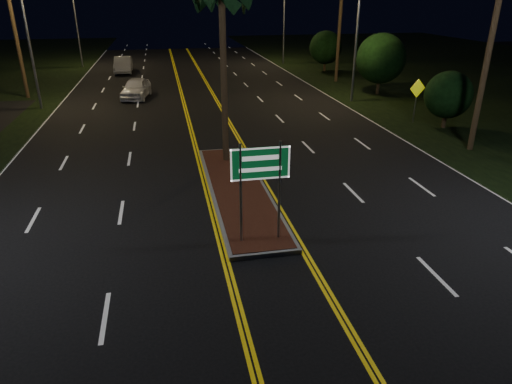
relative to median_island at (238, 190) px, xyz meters
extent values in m
plane|color=black|center=(0.00, -7.00, -0.08)|extent=(120.00, 120.00, 0.00)
cube|color=gray|center=(0.00, 0.00, -0.01)|extent=(2.25, 10.25, 0.15)
cube|color=#592819|center=(0.00, 0.00, 0.08)|extent=(2.00, 10.00, 0.02)
cylinder|color=gray|center=(-0.60, -4.20, 1.67)|extent=(0.08, 0.08, 3.20)
cylinder|color=gray|center=(0.60, -4.20, 1.67)|extent=(0.08, 0.08, 3.20)
cube|color=#07471E|center=(0.00, -4.20, 2.62)|extent=(1.80, 0.04, 1.00)
cube|color=white|center=(0.00, -4.22, 2.62)|extent=(1.80, 0.01, 1.00)
cylinder|color=gray|center=(-11.00, 17.00, 4.42)|extent=(0.18, 0.18, 9.00)
cylinder|color=gray|center=(-11.00, 37.00, 4.42)|extent=(0.18, 0.18, 9.00)
cylinder|color=gray|center=(11.00, 15.00, 4.42)|extent=(0.18, 0.18, 9.00)
cylinder|color=gray|center=(11.00, 35.00, 4.42)|extent=(0.18, 0.18, 9.00)
cylinder|color=#382819|center=(0.00, 3.50, 3.67)|extent=(0.28, 0.28, 7.50)
cylinder|color=#382819|center=(-12.80, 21.00, 3.92)|extent=(0.28, 0.28, 8.00)
cylinder|color=#382819|center=(12.50, 3.00, 4.17)|extent=(0.28, 0.28, 8.50)
cylinder|color=#382819|center=(12.80, 23.00, 4.67)|extent=(0.28, 0.28, 9.50)
cylinder|color=#382819|center=(13.50, 7.00, 0.37)|extent=(0.24, 0.24, 0.90)
sphere|color=black|center=(13.50, 7.00, 1.87)|extent=(2.70, 2.70, 2.70)
cylinder|color=#382819|center=(14.00, 17.00, 0.55)|extent=(0.24, 0.24, 1.26)
sphere|color=black|center=(14.00, 17.00, 2.65)|extent=(3.78, 3.78, 3.78)
cylinder|color=#382819|center=(13.80, 29.00, 0.46)|extent=(0.24, 0.24, 1.08)
sphere|color=black|center=(13.80, 29.00, 2.26)|extent=(3.24, 3.24, 3.24)
imported|color=white|center=(-4.64, 19.23, 0.78)|extent=(3.08, 5.49, 1.73)
imported|color=silver|center=(-6.35, 32.04, 0.82)|extent=(2.36, 5.42, 1.80)
cylinder|color=gray|center=(12.38, 8.52, 1.06)|extent=(0.07, 0.07, 2.29)
cube|color=#F3F50C|center=(12.38, 8.50, 2.00)|extent=(1.09, 0.24, 1.11)
camera|label=1|loc=(-2.66, -16.61, 7.23)|focal=32.00mm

